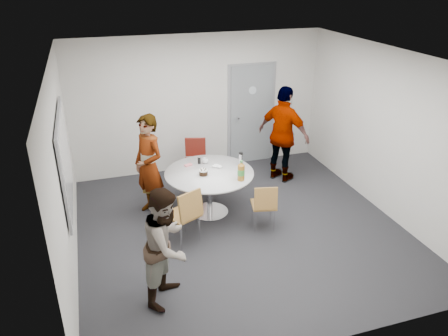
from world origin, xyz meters
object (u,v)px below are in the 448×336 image
object	(u,v)px
door	(251,115)
person_right	(284,135)
chair_far	(195,156)
whiteboard	(65,159)
chair_near_right	(265,203)
person_main	(149,166)
person_left	(167,245)
chair_near_left	(186,211)
table	(211,178)

from	to	relation	value
door	person_right	size ratio (longest dim) A/B	1.14
door	chair_far	distance (m)	1.58
whiteboard	chair_near_right	size ratio (longest dim) A/B	2.43
person_main	person_right	world-z (taller)	person_right
person_main	person_left	size ratio (longest dim) A/B	1.14
door	chair_near_left	bearing A→B (deg)	-127.27
whiteboard	person_right	bearing A→B (deg)	17.89
table	person_main	size ratio (longest dim) A/B	0.84
chair_near_left	person_left	world-z (taller)	person_left
door	chair_near_left	size ratio (longest dim) A/B	2.35
whiteboard	person_right	distance (m)	4.05
chair_near_right	chair_far	distance (m)	2.09
person_left	whiteboard	bearing A→B (deg)	71.42
person_main	person_left	xyz separation A→B (m)	(-0.11, -2.13, -0.10)
person_left	person_right	xyz separation A→B (m)	(2.73, 2.65, 0.17)
chair_far	person_right	bearing A→B (deg)	-178.62
table	chair_near_right	size ratio (longest dim) A/B	1.86
whiteboard	table	size ratio (longest dim) A/B	1.30
door	table	world-z (taller)	door
person_main	person_left	bearing A→B (deg)	-30.11
chair_near_left	person_left	xyz separation A→B (m)	(-0.47, -1.06, 0.21)
door	person_main	size ratio (longest dim) A/B	1.22
whiteboard	person_left	bearing A→B (deg)	-52.54
door	chair_far	size ratio (longest dim) A/B	2.45
chair_near_right	person_left	bearing A→B (deg)	-135.39
person_left	person_right	distance (m)	3.81
person_main	door	bearing A→B (deg)	96.45
table	chair_far	size ratio (longest dim) A/B	1.69
table	person_right	size ratio (longest dim) A/B	0.79
person_right	person_left	bearing A→B (deg)	101.05
chair_far	table	bearing A→B (deg)	104.05
chair_near_left	person_left	bearing A→B (deg)	-139.94
person_right	chair_near_left	bearing A→B (deg)	92.00
chair_far	door	bearing A→B (deg)	-139.18
chair_near_left	chair_near_right	world-z (taller)	chair_near_left
chair_far	person_main	bearing A→B (deg)	59.25
whiteboard	person_main	bearing A→B (deg)	30.96
whiteboard	table	world-z (taller)	whiteboard
whiteboard	person_main	world-z (taller)	whiteboard
table	person_left	xyz separation A→B (m)	(-1.07, -1.81, 0.10)
chair_near_right	chair_far	bearing A→B (deg)	119.41
whiteboard	chair_near_left	world-z (taller)	whiteboard
door	chair_far	world-z (taller)	door
whiteboard	person_main	size ratio (longest dim) A/B	1.10
chair_far	whiteboard	bearing A→B (deg)	53.14
chair_near_right	chair_near_left	bearing A→B (deg)	-166.71
chair_far	person_right	xyz separation A→B (m)	(1.62, -0.43, 0.40)
chair_near_right	person_right	bearing A→B (deg)	69.79
table	person_right	bearing A→B (deg)	26.63
whiteboard	chair_near_right	distance (m)	2.99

